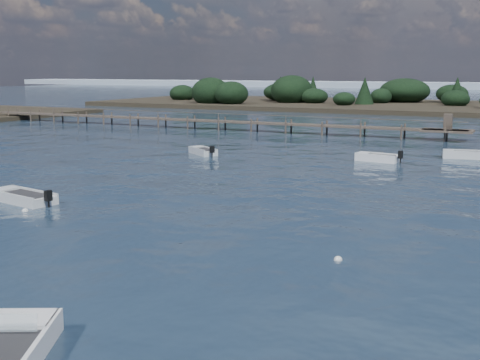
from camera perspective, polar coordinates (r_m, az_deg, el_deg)
The scene contains 9 objects.
ground at distance 76.69m, azimuth 17.23°, elevation 4.66°, with size 400.00×400.00×0.00m, color #152333.
dinghy_mid_grey at distance 34.54m, azimuth -19.93°, elevation -1.70°, with size 4.62×2.30×1.15m.
tender_far_grey_b at distance 51.79m, azimuth 20.55°, elevation 2.14°, with size 3.88×1.89×1.30m.
tender_far_grey at distance 50.94m, azimuth -3.53°, elevation 2.62°, with size 3.33×2.88×1.14m.
tender_far_white at distance 48.10m, azimuth 12.88°, elevation 1.94°, with size 3.69×1.73×1.24m.
buoy_b at distance 22.98m, azimuth 9.28°, elevation -7.51°, with size 0.32×0.32×0.32m, color silver.
buoy_c at distance 32.17m, azimuth -19.69°, elevation -2.82°, with size 0.32×0.32×0.32m, color silver.
jetty at distance 72.07m, azimuth -1.73°, elevation 5.56°, with size 64.50×3.20×3.40m.
distant_haze at distance 265.86m, azimuth 3.75°, elevation 8.82°, with size 280.00×20.00×2.40m, color #98A8BC.
Camera 1 is at (11.98, -15.42, 6.99)m, focal length 45.00 mm.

